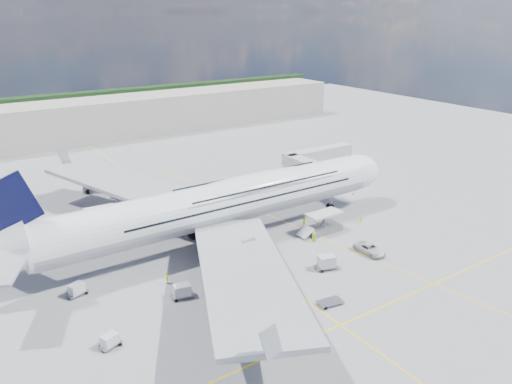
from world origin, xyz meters
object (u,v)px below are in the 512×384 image
dolly_row_c (182,291)px  crew_nose (361,219)px  jet_bridge (314,160)px  cone_wing_right_inner (181,289)px  dolly_row_b (216,266)px  airliner (222,203)px  cone_wing_left_inner (171,205)px  crew_loader (305,221)px  cone_wing_right_outer (219,352)px  catering_truck_outer (98,184)px  cargo_loader (323,225)px  dolly_nose_far (330,302)px  service_van (370,249)px  crew_wing (167,278)px  dolly_back (77,289)px  dolly_row_a (110,340)px  catering_truck_inner (105,219)px  crew_tug (237,304)px  cone_wing_left_outer (132,195)px  crew_van (314,237)px  dolly_nose_near (326,262)px  baggage_tug (247,323)px  cone_nose (353,194)px

dolly_row_c → crew_nose: dolly_row_c is taller
jet_bridge → cone_wing_right_inner: jet_bridge is taller
dolly_row_b → cone_wing_right_inner: size_ratio=6.58×
airliner → cone_wing_left_inner: size_ratio=138.55×
crew_loader → cone_wing_right_outer: bearing=-120.2°
catering_truck_outer → cone_wing_right_inner: catering_truck_outer is taller
cargo_loader → dolly_nose_far: size_ratio=2.33×
service_van → crew_wing: size_ratio=3.11×
dolly_back → catering_truck_outer: bearing=48.3°
dolly_row_a → catering_truck_inner: 34.94m
crew_tug → cone_wing_left_outer: (4.01, 49.43, -0.61)m
airliner → cone_wing_right_outer: 31.49m
cargo_loader → cone_wing_right_inner: size_ratio=17.77×
crew_van → dolly_nose_near: bearing=139.8°
dolly_row_c → crew_wing: bearing=103.6°
service_van → crew_tug: 26.75m
dolly_row_a → baggage_tug: size_ratio=1.06×
cone_nose → dolly_row_a: bearing=-160.1°
crew_tug → catering_truck_outer: bearing=82.4°
cone_nose → cargo_loader: bearing=-149.1°
airliner → dolly_row_b: 12.70m
crew_van → cone_nose: crew_van is taller
catering_truck_outer → cone_wing_left_outer: size_ratio=10.89×
service_van → crew_loader: crew_loader is taller
airliner → crew_van: airliner is taller
dolly_row_c → dolly_nose_near: (22.00, -4.86, 0.12)m
dolly_row_b → crew_van: bearing=-21.6°
dolly_nose_far → catering_truck_outer: (-12.16, 61.96, 1.41)m
catering_truck_outer → service_van: 60.83m
catering_truck_inner → cone_wing_left_inner: catering_truck_inner is taller
cargo_loader → catering_truck_inner: size_ratio=1.14×
crew_wing → cone_wing_left_outer: 39.09m
dolly_nose_far → crew_van: crew_van is taller
service_van → cone_wing_left_inner: (-18.24, 37.29, -0.51)m
airliner → cone_wing_left_outer: 30.78m
baggage_tug → crew_loader: (25.81, 20.59, 0.25)m
dolly_row_a → crew_loader: (41.27, 14.74, 0.07)m
catering_truck_inner → crew_nose: 46.81m
dolly_row_c → crew_loader: bearing=29.7°
dolly_nose_far → catering_truck_outer: bearing=110.1°
cone_wing_left_outer → airliner: bearing=-79.9°
catering_truck_outer → cone_wing_right_inner: (-3.02, -47.69, -1.56)m
catering_truck_outer → dolly_back: bearing=-87.7°
crew_wing → cone_wing_right_outer: crew_wing is taller
dolly_back → dolly_nose_near: bearing=-42.4°
jet_bridge → dolly_row_c: (-43.54, -23.93, -5.81)m
dolly_nose_near → catering_truck_outer: bearing=124.7°
dolly_nose_far → crew_van: 19.56m
cargo_loader → crew_van: bearing=-150.4°
cargo_loader → dolly_row_b: 23.14m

